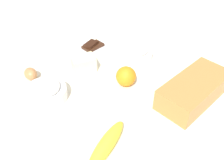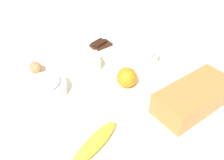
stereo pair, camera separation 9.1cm
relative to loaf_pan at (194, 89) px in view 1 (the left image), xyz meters
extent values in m
cube|color=silver|center=(0.18, -0.23, -0.05)|extent=(2.40, 2.40, 0.02)
cube|color=#B77A3D|center=(0.00, 0.00, 0.00)|extent=(0.29, 0.14, 0.08)
cube|color=black|center=(0.00, 0.00, 0.00)|extent=(0.27, 0.13, 0.07)
cylinder|color=white|center=(-0.03, -0.31, -0.02)|extent=(0.14, 0.14, 0.04)
torus|color=white|center=(-0.03, -0.31, -0.01)|extent=(0.14, 0.14, 0.01)
ellipsoid|color=white|center=(-0.03, -0.31, 0.01)|extent=(0.11, 0.11, 0.04)
cylinder|color=white|center=(0.38, -0.34, -0.02)|extent=(0.15, 0.15, 0.04)
torus|color=white|center=(0.38, -0.34, 0.00)|extent=(0.15, 0.15, 0.01)
ellipsoid|color=white|center=(0.38, -0.34, 0.01)|extent=(0.11, 0.11, 0.04)
ellipsoid|color=yellow|center=(0.36, -0.04, -0.02)|extent=(0.19, 0.11, 0.04)
sphere|color=orange|center=(0.12, -0.21, 0.00)|extent=(0.08, 0.08, 0.08)
cube|color=#F4EDB2|center=(0.19, -0.38, -0.01)|extent=(0.11, 0.09, 0.06)
ellipsoid|color=#B37949|center=(0.37, -0.47, -0.02)|extent=(0.05, 0.06, 0.05)
cylinder|color=white|center=(0.06, -0.49, -0.04)|extent=(0.13, 0.13, 0.01)
cube|color=#381E11|center=(0.06, -0.49, -0.03)|extent=(0.09, 0.06, 0.01)
cube|color=black|center=(0.07, -0.49, -0.01)|extent=(0.07, 0.06, 0.01)
camera|label=1|loc=(0.64, 0.31, 0.57)|focal=40.63mm
camera|label=2|loc=(0.57, 0.36, 0.57)|focal=40.63mm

